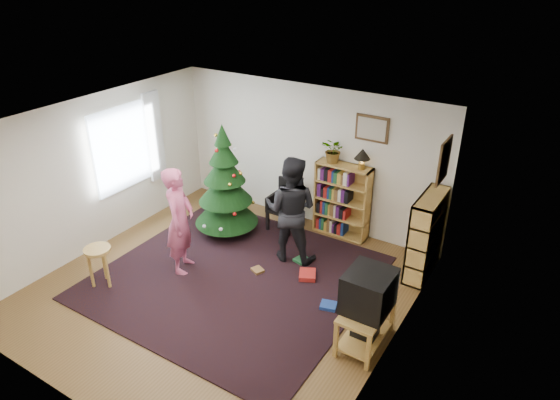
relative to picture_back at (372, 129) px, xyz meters
The scene contains 23 objects.
floor 3.35m from the picture_back, 114.92° to the right, with size 5.00×5.00×0.00m, color brown.
ceiling 2.78m from the picture_back, 114.92° to the right, with size 5.00×5.00×0.00m, color white.
wall_back 1.35m from the picture_back, behind, with size 5.00×0.02×2.50m, color silver.
wall_front 5.15m from the picture_back, 103.02° to the right, with size 5.00×0.02×2.50m, color silver.
wall_left 4.47m from the picture_back, 145.86° to the right, with size 0.02×5.00×2.50m, color silver.
wall_right 2.90m from the picture_back, 61.39° to the right, with size 0.02×5.00×2.50m, color silver.
rug 3.13m from the picture_back, 117.87° to the right, with size 3.80×3.60×0.02m, color black.
window_pane 4.10m from the picture_back, 152.62° to the right, with size 0.04×1.20×1.40m, color silver.
curtain 3.79m from the picture_back, 161.83° to the right, with size 0.06×0.35×1.60m, color silver.
picture_back is the anchor object (origin of this frame).
picture_right 1.51m from the picture_back, 28.69° to the right, with size 0.03×0.50×0.60m.
christmas_tree 2.63m from the picture_back, 151.52° to the right, with size 1.09×1.09×1.98m.
bookshelf_back 1.34m from the picture_back, 159.99° to the right, with size 0.95×0.30×1.30m.
bookshelf_right 1.83m from the picture_back, 23.81° to the right, with size 0.30×0.95×1.30m.
tv_stand 3.12m from the picture_back, 66.28° to the right, with size 0.48×0.86×0.55m.
crt_tv 2.89m from the picture_back, 66.33° to the right, with size 0.55×0.59×0.52m.
armchair 2.01m from the picture_back, 162.25° to the right, with size 0.49×0.49×0.89m.
stool 4.54m from the picture_back, 128.92° to the right, with size 0.38×0.38×0.64m.
person_standing 3.28m from the picture_back, 129.55° to the right, with size 0.62×0.41×1.70m, color #B5486B.
person_by_chair 1.80m from the picture_back, 120.35° to the right, with size 0.85×0.66×1.74m, color black.
potted_plant 0.73m from the picture_back, 166.69° to the right, with size 0.39×0.33×0.43m, color gray.
table_lamp 0.44m from the picture_back, 117.63° to the right, with size 0.26×0.26×0.35m.
floor_clutter 2.50m from the picture_back, 94.64° to the right, with size 1.76×1.05×0.08m.
Camera 1 is at (3.87, -4.62, 4.47)m, focal length 32.00 mm.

